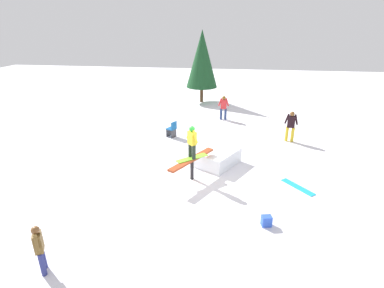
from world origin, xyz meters
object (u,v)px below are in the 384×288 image
at_px(bystander_black, 291,125).
at_px(main_rider_on_rail, 192,143).
at_px(folding_chair, 172,130).
at_px(pine_tree_near, 202,59).
at_px(loose_snowboard_cyan, 298,187).
at_px(bystander_brown, 39,247).
at_px(bystander_red, 224,106).
at_px(backpack_on_snow, 266,221).
at_px(rail_feature, 192,162).

bearing_deg(bystander_black, main_rider_on_rail, 55.92).
xyz_separation_m(folding_chair, pine_tree_near, (-7.84, 0.74, 2.81)).
xyz_separation_m(main_rider_on_rail, folding_chair, (-4.49, -1.72, -1.14)).
relative_size(loose_snowboard_cyan, folding_chair, 1.62).
height_order(bystander_brown, folding_chair, bystander_brown).
height_order(bystander_black, bystander_brown, bystander_black).
xyz_separation_m(bystander_red, backpack_on_snow, (10.60, 1.77, -0.68)).
distance_m(rail_feature, pine_tree_near, 12.62).
bearing_deg(backpack_on_snow, bystander_red, -93.54).
distance_m(bystander_black, bystander_brown, 12.41).
bearing_deg(bystander_red, bystander_black, -46.46).
bearing_deg(bystander_black, rail_feature, 55.92).
distance_m(bystander_black, pine_tree_near, 9.64).
bearing_deg(bystander_brown, folding_chair, -36.53).
height_order(bystander_red, backpack_on_snow, bystander_red).
distance_m(main_rider_on_rail, loose_snowboard_cyan, 4.33).
relative_size(rail_feature, backpack_on_snow, 6.93).
height_order(main_rider_on_rail, bystander_black, main_rider_on_rail).
distance_m(bystander_brown, pine_tree_near, 17.83).
xyz_separation_m(rail_feature, bystander_brown, (5.21, -2.99, 0.00)).
distance_m(main_rider_on_rail, bystander_brown, 6.06).
bearing_deg(pine_tree_near, rail_feature, 4.52).
distance_m(bystander_red, bystander_brown, 13.78).
bearing_deg(bystander_brown, pine_tree_near, -35.60).
xyz_separation_m(bystander_black, pine_tree_near, (-7.62, -5.43, 2.33)).
height_order(rail_feature, bystander_brown, bystander_brown).
bearing_deg(bystander_black, bystander_red, -33.37).
height_order(bystander_brown, loose_snowboard_cyan, bystander_brown).
bearing_deg(rail_feature, bystander_brown, -0.22).
bearing_deg(bystander_red, loose_snowboard_cyan, -72.46).
xyz_separation_m(bystander_red, loose_snowboard_cyan, (8.10, 3.16, -0.84)).
relative_size(loose_snowboard_cyan, backpack_on_snow, 4.19).
bearing_deg(bystander_black, loose_snowboard_cyan, 94.46).
relative_size(backpack_on_snow, pine_tree_near, 0.06).
bearing_deg(folding_chair, pine_tree_near, -157.68).
height_order(bystander_red, pine_tree_near, pine_tree_near).
bearing_deg(bystander_black, backpack_on_snow, 85.47).
distance_m(bystander_black, loose_snowboard_cyan, 4.91).
bearing_deg(main_rider_on_rail, loose_snowboard_cyan, 137.47).
bearing_deg(loose_snowboard_cyan, bystander_black, -44.73).
bearing_deg(main_rider_on_rail, folding_chair, -110.28).
bearing_deg(bystander_red, main_rider_on_rail, -100.09).
relative_size(bystander_brown, pine_tree_near, 0.26).
bearing_deg(main_rider_on_rail, bystander_brown, 18.91).
bearing_deg(loose_snowboard_cyan, bystander_red, -18.55).
bearing_deg(bystander_brown, loose_snowboard_cyan, -83.02).
bearing_deg(bystander_red, folding_chair, -130.29).
height_order(bystander_red, bystander_black, bystander_black).
height_order(backpack_on_snow, pine_tree_near, pine_tree_near).
bearing_deg(pine_tree_near, loose_snowboard_cyan, 22.01).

